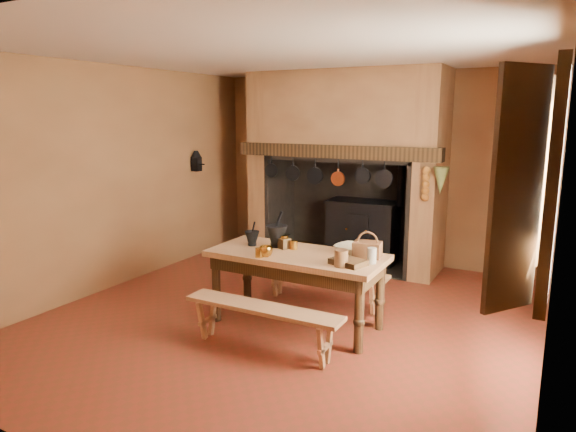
% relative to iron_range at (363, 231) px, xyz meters
% --- Properties ---
extents(floor, '(5.50, 5.50, 0.00)m').
position_rel_iron_range_xyz_m(floor, '(0.04, -2.45, -0.48)').
color(floor, maroon).
rests_on(floor, ground).
extents(ceiling, '(5.50, 5.50, 0.00)m').
position_rel_iron_range_xyz_m(ceiling, '(0.04, -2.45, 2.32)').
color(ceiling, silver).
rests_on(ceiling, back_wall).
extents(back_wall, '(5.00, 0.02, 2.80)m').
position_rel_iron_range_xyz_m(back_wall, '(0.04, 0.30, 0.92)').
color(back_wall, '#95653B').
rests_on(back_wall, floor).
extents(wall_left, '(0.02, 5.50, 2.80)m').
position_rel_iron_range_xyz_m(wall_left, '(-2.46, -2.45, 0.92)').
color(wall_left, '#95653B').
rests_on(wall_left, floor).
extents(wall_right, '(0.02, 5.50, 2.80)m').
position_rel_iron_range_xyz_m(wall_right, '(2.54, -2.45, 0.92)').
color(wall_right, '#95653B').
rests_on(wall_right, floor).
extents(wall_front, '(5.00, 0.02, 2.80)m').
position_rel_iron_range_xyz_m(wall_front, '(0.04, -5.20, 0.92)').
color(wall_front, '#95653B').
rests_on(wall_front, floor).
extents(chimney_breast, '(2.95, 0.96, 2.80)m').
position_rel_iron_range_xyz_m(chimney_breast, '(-0.26, -0.14, 1.33)').
color(chimney_breast, '#95653B').
rests_on(chimney_breast, floor).
extents(iron_range, '(1.12, 0.55, 1.60)m').
position_rel_iron_range_xyz_m(iron_range, '(0.00, 0.00, 0.00)').
color(iron_range, black).
rests_on(iron_range, floor).
extents(hearth_pans, '(0.51, 0.62, 0.20)m').
position_rel_iron_range_xyz_m(hearth_pans, '(-1.01, -0.23, -0.39)').
color(hearth_pans, '#B28029').
rests_on(hearth_pans, floor).
extents(hanging_pans, '(1.92, 0.29, 0.27)m').
position_rel_iron_range_xyz_m(hanging_pans, '(-0.30, -0.64, 0.88)').
color(hanging_pans, black).
rests_on(hanging_pans, chimney_breast).
extents(onion_string, '(0.12, 0.10, 0.46)m').
position_rel_iron_range_xyz_m(onion_string, '(1.04, -0.66, 0.85)').
color(onion_string, '#A6601E').
rests_on(onion_string, chimney_breast).
extents(herb_bunch, '(0.20, 0.20, 0.35)m').
position_rel_iron_range_xyz_m(herb_bunch, '(1.22, -0.66, 0.90)').
color(herb_bunch, '#515628').
rests_on(herb_bunch, chimney_breast).
extents(window, '(0.39, 1.75, 1.76)m').
position_rel_iron_range_xyz_m(window, '(2.39, -2.85, 1.22)').
color(window, white).
rests_on(window, wall_right).
extents(wall_coffee_mill, '(0.23, 0.16, 0.31)m').
position_rel_iron_range_xyz_m(wall_coffee_mill, '(-2.38, -0.90, 1.03)').
color(wall_coffee_mill, black).
rests_on(wall_coffee_mill, wall_left).
extents(work_table, '(1.82, 0.81, 0.79)m').
position_rel_iron_range_xyz_m(work_table, '(0.20, -2.57, 0.18)').
color(work_table, tan).
rests_on(work_table, floor).
extents(bench_front, '(1.58, 0.28, 0.44)m').
position_rel_iron_range_xyz_m(bench_front, '(0.20, -3.26, -0.15)').
color(bench_front, tan).
rests_on(bench_front, floor).
extents(bench_back, '(1.53, 0.27, 0.43)m').
position_rel_iron_range_xyz_m(bench_back, '(0.20, -1.87, -0.16)').
color(bench_back, tan).
rests_on(bench_back, floor).
extents(mortar_large, '(0.23, 0.23, 0.40)m').
position_rel_iron_range_xyz_m(mortar_large, '(-0.10, -2.45, 0.44)').
color(mortar_large, black).
rests_on(mortar_large, work_table).
extents(mortar_small, '(0.16, 0.16, 0.27)m').
position_rel_iron_range_xyz_m(mortar_small, '(-0.36, -2.53, 0.39)').
color(mortar_small, black).
rests_on(mortar_small, work_table).
extents(coffee_grinder, '(0.17, 0.15, 0.18)m').
position_rel_iron_range_xyz_m(coffee_grinder, '(0.00, -2.47, 0.37)').
color(coffee_grinder, '#342310').
rests_on(coffee_grinder, work_table).
extents(brass_mug_a, '(0.09, 0.09, 0.09)m').
position_rel_iron_range_xyz_m(brass_mug_a, '(-0.05, -2.89, 0.35)').
color(brass_mug_a, '#B28029').
rests_on(brass_mug_a, work_table).
extents(brass_mug_b, '(0.10, 0.10, 0.09)m').
position_rel_iron_range_xyz_m(brass_mug_b, '(0.11, -2.46, 0.35)').
color(brass_mug_b, '#B28029').
rests_on(brass_mug_b, work_table).
extents(mixing_bowl, '(0.40, 0.40, 0.08)m').
position_rel_iron_range_xyz_m(mixing_bowl, '(0.70, -2.30, 0.35)').
color(mixing_bowl, beige).
rests_on(mixing_bowl, work_table).
extents(stoneware_crock, '(0.16, 0.16, 0.16)m').
position_rel_iron_range_xyz_m(stoneware_crock, '(0.79, -2.80, 0.39)').
color(stoneware_crock, '#55361F').
rests_on(stoneware_crock, work_table).
extents(glass_jar, '(0.12, 0.12, 0.15)m').
position_rel_iron_range_xyz_m(glass_jar, '(1.01, -2.57, 0.38)').
color(glass_jar, beige).
rests_on(glass_jar, work_table).
extents(wicker_basket, '(0.30, 0.23, 0.26)m').
position_rel_iron_range_xyz_m(wicker_basket, '(0.89, -2.37, 0.39)').
color(wicker_basket, '#472815').
rests_on(wicker_basket, work_table).
extents(wooden_tray, '(0.37, 0.31, 0.05)m').
position_rel_iron_range_xyz_m(wooden_tray, '(0.83, -2.71, 0.33)').
color(wooden_tray, '#342310').
rests_on(wooden_tray, work_table).
extents(brass_cup, '(0.16, 0.16, 0.11)m').
position_rel_iron_range_xyz_m(brass_cup, '(-0.00, -2.84, 0.36)').
color(brass_cup, '#B28029').
rests_on(brass_cup, work_table).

